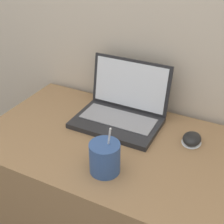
% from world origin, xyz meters
% --- Properties ---
extents(desk, '(1.02, 0.57, 0.77)m').
position_xyz_m(desk, '(0.00, 0.28, 0.39)').
color(desk, '#936D47').
rests_on(desk, ground_plane).
extents(laptop, '(0.33, 0.26, 0.22)m').
position_xyz_m(laptop, '(-0.05, 0.43, 0.82)').
color(laptop, '#232326').
rests_on(laptop, desk).
extents(drink_cup, '(0.10, 0.10, 0.18)m').
position_xyz_m(drink_cup, '(0.03, 0.13, 0.83)').
color(drink_cup, '#33518C').
rests_on(drink_cup, desk).
extents(computer_mouse, '(0.07, 0.09, 0.04)m').
position_xyz_m(computer_mouse, '(0.24, 0.40, 0.79)').
color(computer_mouse, white).
rests_on(computer_mouse, desk).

